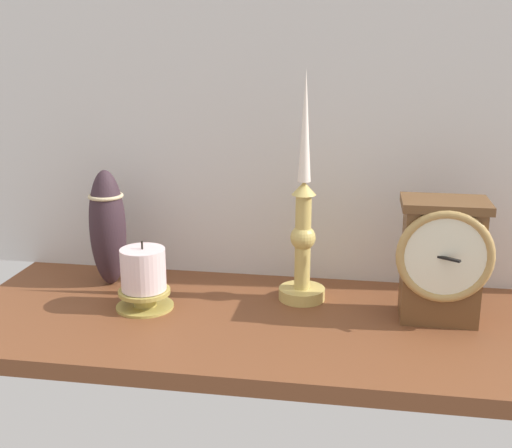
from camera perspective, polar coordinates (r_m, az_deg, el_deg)
ground_plane at (r=94.42cm, az=3.91°, el=-9.09°), size 100.00×36.00×2.40cm
back_wall at (r=104.35cm, az=5.28°, el=12.43°), size 120.00×2.00×65.00cm
mantel_clock at (r=94.09cm, az=16.04°, el=-2.98°), size 13.07×9.90×17.56cm
candlestick_tall_left at (r=97.60cm, az=4.17°, el=-0.63°), size 7.14×7.14×34.91cm
pillar_candle_front at (r=97.57cm, az=-9.87°, el=-4.78°), size 8.60×8.60×10.41cm
tall_ceramic_vase at (r=106.75cm, az=-12.94°, el=-0.28°), size 5.86×5.86×19.04cm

